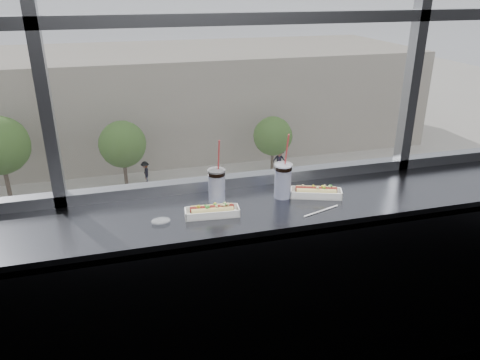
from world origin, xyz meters
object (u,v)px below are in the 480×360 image
object	(u,v)px
hotdog_tray_right	(316,192)
car_far_b	(140,198)
hotdog_tray_left	(212,211)
car_near_b	(1,291)
loose_straw	(321,211)
soda_cup_left	(217,184)
pedestrian_a	(58,188)
soda_cup_right	(283,179)
car_far_c	(295,182)
car_near_c	(117,278)
tree_left	(0,146)
wrapper	(161,221)
car_near_d	(310,246)
pedestrian_d	(279,158)
pedestrian_b	(145,170)
tree_center	(123,144)
car_near_e	(385,237)
tree_right	(273,136)

from	to	relation	value
hotdog_tray_right	car_far_b	bearing A→B (deg)	110.23
hotdog_tray_left	car_near_b	size ratio (longest dim) A/B	0.04
hotdog_tray_left	loose_straw	bearing A→B (deg)	-5.34
hotdog_tray_left	soda_cup_left	world-z (taller)	soda_cup_left
hotdog_tray_right	pedestrian_a	world-z (taller)	hotdog_tray_right
soda_cup_right	car_far_c	size ratio (longest dim) A/B	0.06
hotdog_tray_left	car_near_c	bearing A→B (deg)	99.17
hotdog_tray_left	tree_left	distance (m)	30.44
hotdog_tray_left	wrapper	size ratio (longest dim) A/B	2.86
hotdog_tray_left	pedestrian_a	world-z (taller)	hotdog_tray_left
soda_cup_left	car_near_d	bearing A→B (deg)	63.21
hotdog_tray_right	pedestrian_a	bearing A→B (deg)	120.41
pedestrian_d	tree_left	distance (m)	18.70
car_near_d	pedestrian_b	size ratio (longest dim) A/B	3.38
wrapper	car_near_c	xyz separation A→B (m)	(-0.81, 16.34, -11.12)
car_near_d	tree_center	xyz separation A→B (m)	(-8.33, 12.00, 2.15)
hotdog_tray_left	pedestrian_a	size ratio (longest dim) A/B	0.14
car_near_e	pedestrian_a	bearing A→B (deg)	59.11
hotdog_tray_left	car_far_c	bearing A→B (deg)	71.88
wrapper	pedestrian_b	world-z (taller)	wrapper
pedestrian_b	pedestrian_a	world-z (taller)	pedestrian_b
car_near_c	car_far_b	bearing A→B (deg)	-10.56
pedestrian_b	tree_center	bearing A→B (deg)	-60.90
car_near_b	soda_cup_left	bearing A→B (deg)	-159.42
wrapper	car_far_b	bearing A→B (deg)	88.16
car_near_b	tree_right	bearing A→B (deg)	-52.65
soda_cup_left	tree_right	distance (m)	31.41
hotdog_tray_left	car_near_e	xyz separation A→B (m)	(12.41, 16.33, -11.07)
pedestrian_b	car_near_c	bearing A→B (deg)	-10.32
wrapper	tree_center	xyz separation A→B (m)	(0.15, 28.34, -8.80)
car_far_b	pedestrian_a	bearing A→B (deg)	55.76
car_far_b	car_near_c	bearing A→B (deg)	167.27
soda_cup_right	car_far_c	bearing A→B (deg)	67.13
soda_cup_left	car_near_b	distance (m)	20.41
hotdog_tray_left	car_near_d	xyz separation A→B (m)	(8.23, 16.33, -10.96)
pedestrian_d	car_far_b	bearing A→B (deg)	-158.22
hotdog_tray_right	car_far_b	size ratio (longest dim) A/B	0.05
tree_center	hotdog_tray_left	bearing A→B (deg)	-89.80
soda_cup_left	pedestrian_b	distance (m)	31.05
car_far_c	pedestrian_a	bearing A→B (deg)	85.90
car_near_c	tree_left	xyz separation A→B (m)	(-6.39, 12.00, 2.89)
soda_cup_left	pedestrian_a	bearing A→B (deg)	99.27
hotdog_tray_left	pedestrian_d	bearing A→B (deg)	74.31
wrapper	pedestrian_b	xyz separation A→B (m)	(1.52, 29.10, -11.09)
car_near_e	hotdog_tray_right	bearing A→B (deg)	146.68
car_far_b	pedestrian_b	world-z (taller)	car_far_b
loose_straw	pedestrian_d	size ratio (longest dim) A/B	0.10
hotdog_tray_right	car_far_c	size ratio (longest dim) A/B	0.05
soda_cup_right	car_near_b	distance (m)	20.54
loose_straw	pedestrian_b	xyz separation A→B (m)	(0.72, 29.20, -11.08)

